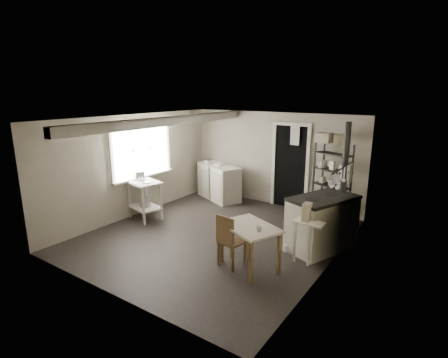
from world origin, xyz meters
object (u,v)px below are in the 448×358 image
Objects in this scene: work_table at (249,246)px; base_cabinets at (219,182)px; shelf_rack at (332,179)px; stove at (322,226)px; prep_table at (145,202)px; chair at (232,237)px; stockpot at (139,177)px; flour_sack at (318,212)px.

base_cabinets is at bearing 132.62° from work_table.
stove is (0.33, -1.47, -0.51)m from shelf_rack.
prep_table is 2.87m from chair.
shelf_rack is 1.95× the size of chair.
prep_table is 2.22m from base_cabinets.
work_table is at bearing -73.64° from shelf_rack.
stove is 1.31× the size of work_table.
work_table is at bearing -23.62° from base_cabinets.
work_table is (2.57, -2.79, -0.08)m from base_cabinets.
stockpot is 4.02m from flour_sack.
prep_table is 0.57m from stockpot.
stove is at bearing -68.46° from flour_sack.
base_cabinets is at bearing 72.83° from stockpot.
flour_sack is at bearing 19.17° from base_cabinets.
prep_table reaches higher than flour_sack.
stockpot is 0.21× the size of stove.
flour_sack is (-0.48, 1.22, -0.20)m from stove.
stockpot reaches higher than base_cabinets.
stove is at bearing 9.95° from stockpot.
shelf_rack reaches higher than stockpot.
prep_table is 0.69× the size of stove.
work_table is 1.88× the size of flour_sack.
stove is 1.33m from flour_sack.
base_cabinets is 0.80× the size of shelf_rack.
stockpot is 3.07m from chair.
work_table is 2.58m from flour_sack.
base_cabinets is 3.00m from shelf_rack.
flour_sack is at bearing -96.68° from shelf_rack.
flour_sack is at bearing 28.88° from stockpot.
stockpot is at bearing -148.74° from stove.
stove reaches higher than work_table.
prep_table is at bearing -149.56° from flour_sack.
chair reaches higher than base_cabinets.
stockpot is 3.34m from work_table.
chair is at bearing -78.86° from shelf_rack.
shelf_rack reaches higher than prep_table.
prep_table is 4.12m from shelf_rack.
prep_table is at bearing 175.25° from chair.
work_table is (3.23, -0.66, -0.56)m from stockpot.
work_table is at bearing -11.49° from stockpot.
chair is (2.78, -0.70, 0.08)m from prep_table.
flour_sack is (0.24, 2.57, -0.14)m from work_table.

